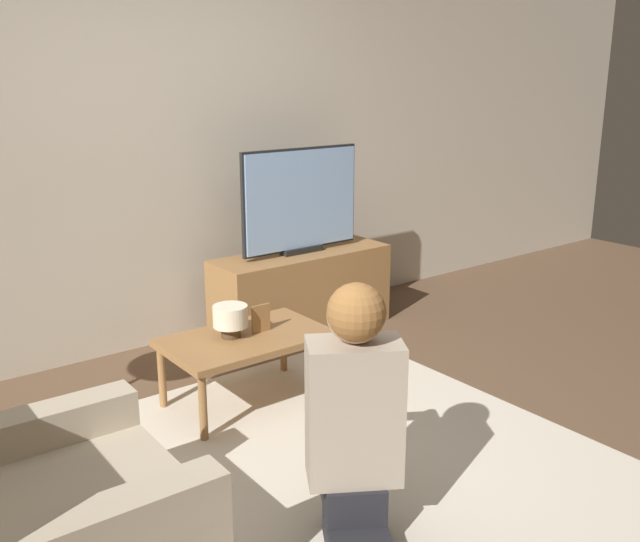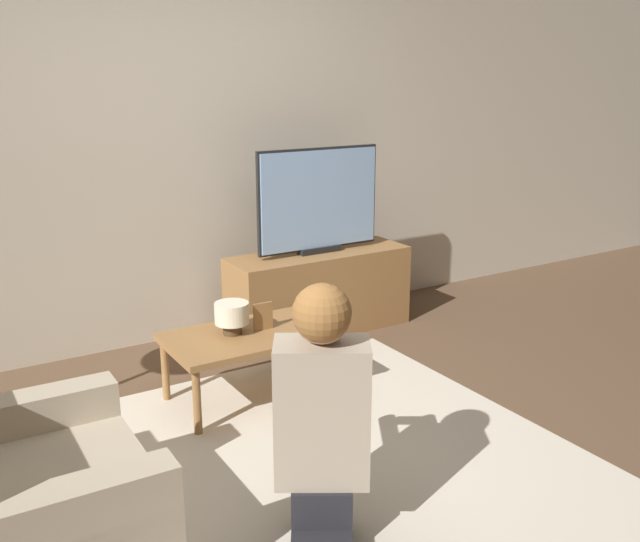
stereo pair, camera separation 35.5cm
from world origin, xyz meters
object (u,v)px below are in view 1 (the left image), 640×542
(tv, at_px, (301,201))
(person_kneeling, at_px, (355,417))
(armchair, at_px, (35,537))
(coffee_table, at_px, (247,344))
(table_lamp, at_px, (230,318))

(tv, relative_size, person_kneeling, 0.89)
(tv, bearing_deg, armchair, -144.42)
(armchair, bearing_deg, coffee_table, -56.30)
(tv, xyz_separation_m, coffee_table, (-0.89, -0.73, -0.55))
(coffee_table, relative_size, armchair, 0.94)
(tv, relative_size, coffee_table, 1.05)
(armchair, bearing_deg, table_lamp, -53.75)
(table_lamp, bearing_deg, tv, 35.97)
(coffee_table, xyz_separation_m, armchair, (-1.33, -0.86, -0.08))
(armchair, xyz_separation_m, person_kneeling, (1.03, -0.37, 0.25))
(coffee_table, height_order, person_kneeling, person_kneeling)
(armchair, relative_size, person_kneeling, 0.90)
(armchair, height_order, table_lamp, armchair)
(tv, xyz_separation_m, table_lamp, (-0.96, -0.70, -0.41))
(armchair, bearing_deg, person_kneeling, -108.76)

